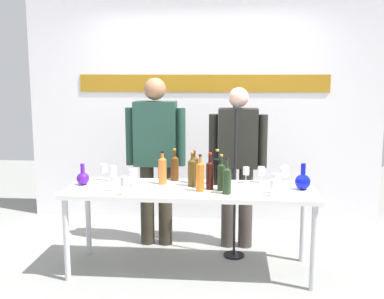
% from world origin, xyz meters
% --- Properties ---
extents(ground_plane, '(10.00, 10.00, 0.00)m').
position_xyz_m(ground_plane, '(0.00, 0.00, 0.00)').
color(ground_plane, gray).
extents(back_wall, '(4.14, 0.11, 3.00)m').
position_xyz_m(back_wall, '(0.00, 1.57, 1.50)').
color(back_wall, white).
rests_on(back_wall, ground).
extents(display_table, '(2.16, 0.70, 0.76)m').
position_xyz_m(display_table, '(0.00, 0.00, 0.70)').
color(display_table, silver).
rests_on(display_table, ground).
extents(decanter_blue_left, '(0.11, 0.11, 0.19)m').
position_xyz_m(decanter_blue_left, '(-0.97, 0.03, 0.82)').
color(decanter_blue_left, '#4C1696').
rests_on(decanter_blue_left, display_table).
extents(decanter_blue_right, '(0.13, 0.13, 0.23)m').
position_xyz_m(decanter_blue_right, '(0.96, 0.03, 0.83)').
color(decanter_blue_right, '#0C15B7').
rests_on(decanter_blue_right, display_table).
extents(presenter_left, '(0.61, 0.22, 1.70)m').
position_xyz_m(presenter_left, '(-0.41, 0.64, 0.97)').
color(presenter_left, '#312B20').
rests_on(presenter_left, ground).
extents(presenter_right, '(0.58, 0.22, 1.61)m').
position_xyz_m(presenter_right, '(0.41, 0.64, 0.91)').
color(presenter_right, '#3E3530').
rests_on(presenter_right, ground).
extents(wine_bottle_0, '(0.07, 0.07, 0.32)m').
position_xyz_m(wine_bottle_0, '(0.23, 0.15, 0.89)').
color(wine_bottle_0, black).
rests_on(wine_bottle_0, display_table).
extents(wine_bottle_1, '(0.07, 0.07, 0.32)m').
position_xyz_m(wine_bottle_1, '(0.09, -0.11, 0.89)').
color(wine_bottle_1, '#CF651B').
rests_on(wine_bottle_1, display_table).
extents(wine_bottle_2, '(0.06, 0.06, 0.31)m').
position_xyz_m(wine_bottle_2, '(0.27, -0.06, 0.89)').
color(wine_bottle_2, black).
rests_on(wine_bottle_2, display_table).
extents(wine_bottle_3, '(0.07, 0.07, 0.30)m').
position_xyz_m(wine_bottle_3, '(0.02, 0.19, 0.89)').
color(wine_bottle_3, '#4D3511').
rests_on(wine_bottle_3, display_table).
extents(wine_bottle_4, '(0.07, 0.07, 0.30)m').
position_xyz_m(wine_bottle_4, '(-0.17, 0.28, 0.88)').
color(wine_bottle_4, '#542B0E').
rests_on(wine_bottle_4, display_table).
extents(wine_bottle_5, '(0.07, 0.07, 0.31)m').
position_xyz_m(wine_bottle_5, '(0.01, 0.07, 0.89)').
color(wine_bottle_5, '#4D3613').
rests_on(wine_bottle_5, display_table).
extents(wine_bottle_6, '(0.07, 0.07, 0.30)m').
position_xyz_m(wine_bottle_6, '(-0.26, 0.13, 0.89)').
color(wine_bottle_6, orange).
rests_on(wine_bottle_6, display_table).
extents(wine_bottle_7, '(0.07, 0.07, 0.32)m').
position_xyz_m(wine_bottle_7, '(0.17, -0.03, 0.89)').
color(wine_bottle_7, black).
rests_on(wine_bottle_7, display_table).
extents(wine_bottle_8, '(0.07, 0.07, 0.31)m').
position_xyz_m(wine_bottle_8, '(0.32, -0.17, 0.88)').
color(wine_bottle_8, '#1E311A').
rests_on(wine_bottle_8, display_table).
extents(wine_glass_left_0, '(0.06, 0.06, 0.15)m').
position_xyz_m(wine_glass_left_0, '(-0.73, 0.19, 0.86)').
color(wine_glass_left_0, white).
rests_on(wine_glass_left_0, display_table).
extents(wine_glass_left_1, '(0.07, 0.07, 0.15)m').
position_xyz_m(wine_glass_left_1, '(-0.83, 0.23, 0.87)').
color(wine_glass_left_1, white).
rests_on(wine_glass_left_1, display_table).
extents(wine_glass_left_2, '(0.06, 0.06, 0.14)m').
position_xyz_m(wine_glass_left_2, '(-0.64, -0.17, 0.85)').
color(wine_glass_left_2, white).
rests_on(wine_glass_left_2, display_table).
extents(wine_glass_left_3, '(0.07, 0.07, 0.16)m').
position_xyz_m(wine_glass_left_3, '(-0.52, -0.30, 0.87)').
color(wine_glass_left_3, white).
rests_on(wine_glass_left_3, display_table).
extents(wine_glass_left_4, '(0.07, 0.07, 0.15)m').
position_xyz_m(wine_glass_left_4, '(-0.52, 0.05, 0.86)').
color(wine_glass_left_4, white).
rests_on(wine_glass_left_4, display_table).
extents(wine_glass_right_0, '(0.06, 0.06, 0.15)m').
position_xyz_m(wine_glass_right_0, '(0.49, 0.23, 0.86)').
color(wine_glass_right_0, white).
rests_on(wine_glass_right_0, display_table).
extents(wine_glass_right_1, '(0.07, 0.07, 0.17)m').
position_xyz_m(wine_glass_right_1, '(0.72, -0.12, 0.88)').
color(wine_glass_right_1, white).
rests_on(wine_glass_right_1, display_table).
extents(wine_glass_right_2, '(0.07, 0.07, 0.16)m').
position_xyz_m(wine_glass_right_2, '(0.84, 0.29, 0.87)').
color(wine_glass_right_2, white).
rests_on(wine_glass_right_2, display_table).
extents(wine_glass_right_3, '(0.06, 0.06, 0.15)m').
position_xyz_m(wine_glass_right_3, '(0.62, 0.26, 0.86)').
color(wine_glass_right_3, white).
rests_on(wine_glass_right_3, display_table).
extents(wine_glass_right_4, '(0.07, 0.07, 0.15)m').
position_xyz_m(wine_glass_right_4, '(0.82, 0.20, 0.87)').
color(wine_glass_right_4, white).
rests_on(wine_glass_right_4, display_table).
extents(wine_glass_right_5, '(0.06, 0.06, 0.14)m').
position_xyz_m(wine_glass_right_5, '(0.70, -0.21, 0.85)').
color(wine_glass_right_5, white).
rests_on(wine_glass_right_5, display_table).
extents(microphone_stand, '(0.20, 0.20, 1.46)m').
position_xyz_m(microphone_stand, '(0.39, 0.36, 0.49)').
color(microphone_stand, black).
rests_on(microphone_stand, ground).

